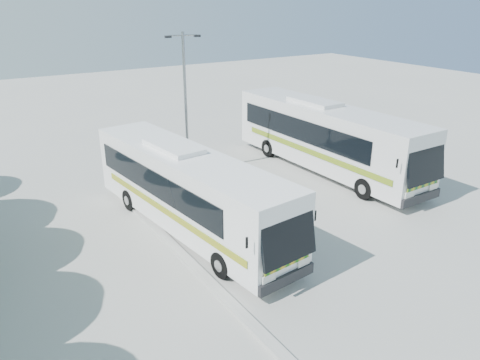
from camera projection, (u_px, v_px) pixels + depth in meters
ground at (251, 255)px, 18.09m from camera, size 100.00×100.00×0.00m
kerb_divider at (174, 247)px, 18.50m from camera, size 0.40×16.00×0.15m
coach_main at (188, 189)px, 19.46m from camera, size 3.77×12.34×3.37m
coach_adjacent at (326, 136)px, 26.26m from camera, size 2.99×13.29×3.67m
lamppost at (185, 99)px, 24.95m from camera, size 1.87×0.48×7.68m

